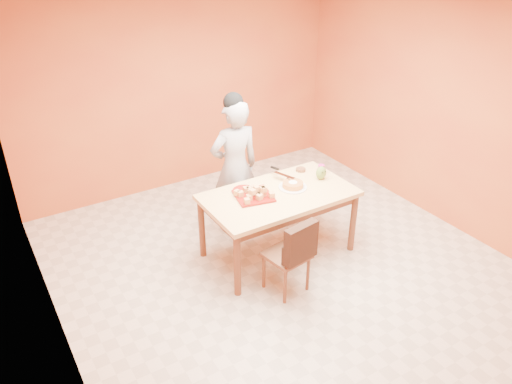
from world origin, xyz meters
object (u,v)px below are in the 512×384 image
checker_tin (301,170)px  person (235,168)px  sponge_cake (293,185)px  dining_table (279,201)px  pastry_platter (254,196)px  red_dinner_plate (244,190)px  egg_ornament (321,173)px  magenta_glass (321,169)px  dining_chair (288,254)px

checker_tin → person: bearing=149.3°
checker_tin → sponge_cake: bearing=-137.8°
dining_table → pastry_platter: size_ratio=4.30×
pastry_platter → red_dinner_plate: 0.16m
sponge_cake → egg_ornament: egg_ornament is taller
sponge_cake → magenta_glass: bearing=14.0°
pastry_platter → magenta_glass: 0.95m
magenta_glass → dining_chair: bearing=-142.8°
egg_ornament → checker_tin: (-0.07, 0.28, -0.06)m
pastry_platter → sponge_cake: sponge_cake is taller
person → pastry_platter: size_ratio=4.35×
red_dinner_plate → sponge_cake: size_ratio=1.08×
pastry_platter → red_dinner_plate: size_ratio=1.52×
sponge_cake → egg_ornament: 0.39m
sponge_cake → person: bearing=116.7°
person → red_dinner_plate: person is taller
dining_chair → egg_ornament: 1.13m
dining_table → red_dinner_plate: size_ratio=6.55×
egg_ornament → magenta_glass: egg_ornament is taller
pastry_platter → egg_ornament: (0.85, -0.05, 0.07)m
dining_table → person: (-0.14, 0.70, 0.14)m
dining_table → red_dinner_plate: (-0.29, 0.24, 0.10)m
person → egg_ornament: (0.72, -0.67, 0.03)m
red_dinner_plate → egg_ornament: egg_ornament is taller
dining_chair → magenta_glass: (0.96, 0.73, 0.37)m
person → magenta_glass: 0.99m
pastry_platter → sponge_cake: size_ratio=1.65×
magenta_glass → sponge_cake: bearing=-166.0°
person → magenta_glass: bearing=150.1°
dining_table → dining_chair: (-0.28, -0.58, -0.23)m
checker_tin → red_dinner_plate: bearing=-174.8°
dining_table → person: bearing=101.3°
pastry_platter → egg_ornament: size_ratio=2.40×
dining_chair → egg_ornament: bearing=26.8°
red_dinner_plate → dining_table: bearing=-39.5°
sponge_cake → magenta_glass: (0.48, 0.12, 0.01)m
pastry_platter → red_dinner_plate: (-0.02, 0.16, -0.00)m
dining_table → dining_chair: size_ratio=1.89×
dining_chair → magenta_glass: bearing=28.7°
dining_table → egg_ornament: (0.58, 0.03, 0.17)m
person → egg_ornament: size_ratio=10.46×
checker_tin → egg_ornament: bearing=-76.3°
person → checker_tin: person is taller
pastry_platter → checker_tin: checker_tin is taller
pastry_platter → sponge_cake: (0.47, -0.05, 0.03)m
dining_table → egg_ornament: size_ratio=10.33×
checker_tin → magenta_glass: bearing=-45.0°
sponge_cake → magenta_glass: size_ratio=2.20×
dining_table → egg_ornament: egg_ornament is taller
person → egg_ornament: bearing=141.2°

